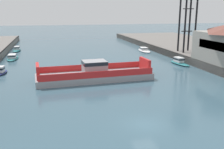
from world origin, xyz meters
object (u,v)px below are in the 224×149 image
moored_boat_far_right (13,57)px  chain_ferry (95,74)px  moored_boat_near_right (17,49)px  moored_boat_upstream_a (144,50)px  moored_boat_mid_left (179,62)px  moored_boat_near_left (1,71)px

moored_boat_far_right → chain_ferry: bearing=-56.2°
moored_boat_near_right → moored_boat_upstream_a: moored_boat_near_right is taller
moored_boat_near_right → chain_ferry: bearing=-66.3°
moored_boat_far_right → moored_boat_mid_left: bearing=-23.0°
moored_boat_near_left → moored_boat_near_right: 29.56m
moored_boat_near_left → chain_ferry: bearing=-27.2°
moored_boat_near_left → moored_boat_near_right: moored_boat_near_left is taller
moored_boat_near_right → moored_boat_far_right: moored_boat_near_right is taller
moored_boat_near_left → moored_boat_mid_left: size_ratio=0.75×
moored_boat_mid_left → moored_boat_far_right: bearing=157.0°
moored_boat_near_left → moored_boat_far_right: 15.95m
chain_ferry → moored_boat_mid_left: chain_ferry is taller
moored_boat_near_left → moored_boat_upstream_a: moored_boat_near_left is taller
moored_boat_far_right → moored_boat_upstream_a: size_ratio=1.04×
chain_ferry → moored_boat_upstream_a: 35.46m
moored_boat_near_left → moored_boat_upstream_a: (37.05, 20.44, -0.17)m
moored_boat_mid_left → moored_boat_near_right: bearing=142.0°
moored_boat_mid_left → moored_boat_far_right: size_ratio=0.83×
chain_ferry → moored_boat_far_right: bearing=123.8°
chain_ferry → moored_boat_near_left: (-16.71, 8.60, -0.47)m
moored_boat_near_right → moored_boat_mid_left: moored_boat_mid_left is taller
moored_boat_mid_left → moored_boat_upstream_a: moored_boat_mid_left is taller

